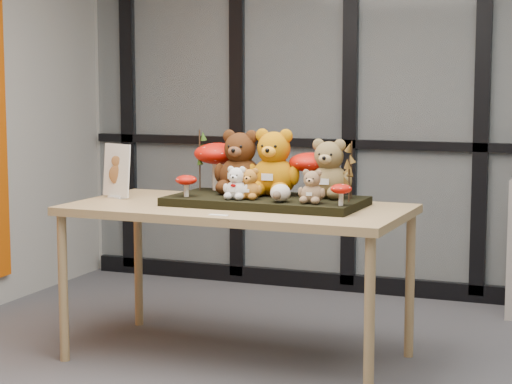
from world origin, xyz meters
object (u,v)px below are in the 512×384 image
at_px(bear_white_bow, 237,181).
at_px(plush_cream_hedgehog, 280,192).
at_px(bear_brown_medium, 240,159).
at_px(bear_small_yellow, 250,182).
at_px(mushroom_front_right, 341,194).
at_px(mushroom_front_left, 186,185).
at_px(bear_pooh_yellow, 274,159).
at_px(diorama_tray, 266,201).
at_px(bear_tan_back, 329,165).
at_px(display_table, 238,218).
at_px(mushroom_back_right, 310,172).
at_px(sign_holder, 117,173).
at_px(mushroom_back_left, 218,164).
at_px(bear_beige_small, 312,185).

bearing_deg(bear_white_bow, plush_cream_hedgehog, -3.27).
bearing_deg(bear_brown_medium, bear_small_yellow, -54.92).
bearing_deg(mushroom_front_right, mushroom_front_left, 177.69).
distance_m(bear_pooh_yellow, bear_brown_medium, 0.20).
xyz_separation_m(diorama_tray, bear_tan_back, (0.32, 0.10, 0.19)).
xyz_separation_m(bear_pooh_yellow, bear_brown_medium, (-0.20, 0.01, -0.01)).
relative_size(display_table, bear_brown_medium, 4.72).
distance_m(display_table, mushroom_back_right, 0.46).
bearing_deg(bear_tan_back, mushroom_back_right, 160.77).
relative_size(bear_pooh_yellow, bear_small_yellow, 2.18).
bearing_deg(display_table, mushroom_front_right, -8.81).
bearing_deg(bear_tan_back, bear_white_bow, -149.84).
xyz_separation_m(diorama_tray, sign_holder, (-0.89, -0.02, 0.12)).
distance_m(mushroom_front_left, mushroom_front_right, 0.86).
relative_size(mushroom_back_right, sign_holder, 0.84).
xyz_separation_m(mushroom_front_right, sign_holder, (-1.35, 0.15, 0.04)).
relative_size(bear_white_bow, plush_cream_hedgehog, 1.85).
height_order(display_table, mushroom_back_left, mushroom_back_left).
relative_size(display_table, bear_white_bow, 9.52).
relative_size(bear_tan_back, plush_cream_hedgehog, 3.33).
bearing_deg(diorama_tray, bear_brown_medium, 153.70).
bearing_deg(display_table, bear_tan_back, 20.85).
distance_m(mushroom_front_left, sign_holder, 0.50).
xyz_separation_m(bear_brown_medium, mushroom_back_right, (0.39, 0.04, -0.06)).
xyz_separation_m(bear_white_bow, mushroom_front_right, (0.57, -0.04, -0.04)).
bearing_deg(bear_small_yellow, mushroom_back_left, 137.33).
relative_size(display_table, plush_cream_hedgehog, 17.61).
relative_size(bear_white_bow, bear_beige_small, 1.01).
height_order(bear_white_bow, plush_cream_hedgehog, bear_white_bow).
relative_size(bear_brown_medium, mushroom_front_right, 3.22).
xyz_separation_m(bear_beige_small, mushroom_back_left, (-0.67, 0.34, 0.05)).
height_order(display_table, bear_pooh_yellow, bear_pooh_yellow).
bearing_deg(mushroom_back_right, diorama_tray, -145.40).
xyz_separation_m(bear_small_yellow, plush_cream_hedgehog, (0.18, -0.05, -0.04)).
relative_size(bear_tan_back, mushroom_back_left, 1.16).
xyz_separation_m(diorama_tray, mushroom_front_right, (0.46, -0.17, 0.08)).
bearing_deg(mushroom_back_right, bear_brown_medium, -173.89).
height_order(diorama_tray, plush_cream_hedgehog, plush_cream_hedgehog).
distance_m(bear_tan_back, plush_cream_hedgehog, 0.33).
distance_m(plush_cream_hedgehog, mushroom_back_left, 0.62).
distance_m(bear_pooh_yellow, sign_holder, 0.91).
xyz_separation_m(mushroom_back_right, mushroom_front_left, (-0.60, -0.28, -0.06)).
bearing_deg(mushroom_back_left, mushroom_back_right, -5.73).
bearing_deg(sign_holder, mushroom_back_right, 29.07).
bearing_deg(bear_tan_back, bear_pooh_yellow, -176.83).
bearing_deg(mushroom_back_right, bear_small_yellow, -134.35).
xyz_separation_m(bear_pooh_yellow, sign_holder, (-0.90, -0.11, -0.10)).
height_order(diorama_tray, bear_pooh_yellow, bear_pooh_yellow).
height_order(mushroom_back_right, sign_holder, sign_holder).
xyz_separation_m(bear_brown_medium, bear_white_bow, (0.08, -0.24, -0.10)).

